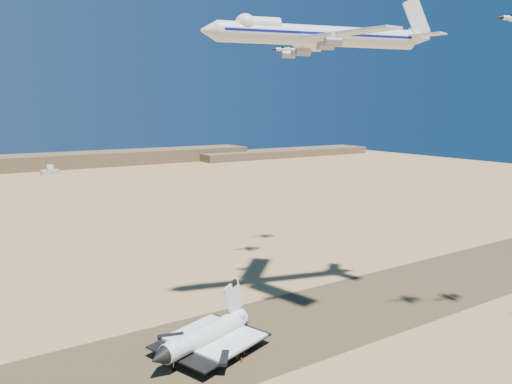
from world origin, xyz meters
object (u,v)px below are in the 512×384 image
carrier_747 (313,35)px  crew_b (237,357)px  crew_a (241,360)px  chase_jet_d (288,50)px  chase_jet_e (305,44)px  crew_c (244,354)px  shuttle (205,337)px

carrier_747 → crew_b: bearing=-140.8°
crew_a → chase_jet_d: chase_jet_d is taller
carrier_747 → chase_jet_d: 50.77m
chase_jet_e → carrier_747: bearing=-104.6°
crew_b → carrier_747: bearing=-109.5°
carrier_747 → crew_a: carrier_747 is taller
crew_c → shuttle: bearing=-18.3°
crew_a → crew_c: bearing=-63.8°
crew_b → crew_c: (2.86, 0.35, -0.05)m
crew_a → crew_b: size_ratio=0.92×
shuttle → crew_c: bearing=-61.7°
crew_a → chase_jet_e: bearing=-65.4°
crew_c → crew_b: bearing=31.7°
crew_c → chase_jet_d: (62.45, 63.11, 100.03)m
shuttle → carrier_747: size_ratio=0.48×
crew_a → crew_b: bearing=-13.4°
shuttle → chase_jet_d: chase_jet_d is taller
carrier_747 → crew_b: carrier_747 is taller
crew_c → chase_jet_e: size_ratio=0.11×
crew_a → crew_c: 3.74m
crew_a → chase_jet_e: (87.39, 81.64, 105.72)m
shuttle → carrier_747: 106.51m
carrier_747 → chase_jet_e: carrier_747 is taller
chase_jet_e → shuttle: bearing=-120.9°
crew_b → chase_jet_e: chase_jet_e is taller
chase_jet_e → crew_c: bearing=-115.0°
shuttle → chase_jet_d: 131.19m
crew_a → chase_jet_e: size_ratio=0.11×
carrier_747 → crew_c: carrier_747 is taller
crew_b → crew_a: bearing=142.1°
chase_jet_d → carrier_747: bearing=-98.2°
crew_a → crew_c: size_ratio=0.98×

